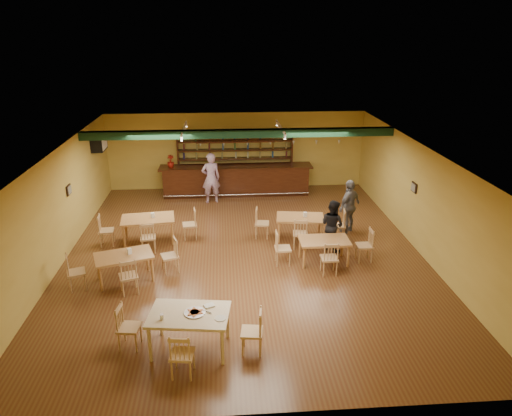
{
  "coord_description": "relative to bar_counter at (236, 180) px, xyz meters",
  "views": [
    {
      "loc": [
        -0.55,
        -12.08,
        6.04
      ],
      "look_at": [
        0.37,
        0.6,
        1.15
      ],
      "focal_mm": 33.03,
      "sensor_mm": 36.0,
      "label": 1
    }
  ],
  "objects": [
    {
      "name": "track_rail_left",
      "position": [
        -1.74,
        -1.75,
        2.38
      ],
      "size": [
        0.05,
        2.5,
        0.05
      ],
      "primitive_type": "cube",
      "color": "white",
      "rests_on": "ceiling"
    },
    {
      "name": "picture_left",
      "position": [
        -4.91,
        -4.15,
        1.14
      ],
      "size": [
        0.04,
        0.34,
        0.28
      ],
      "primitive_type": "cube",
      "color": "black",
      "rests_on": "wall_left"
    },
    {
      "name": "picture_right",
      "position": [
        5.03,
        -4.65,
        1.14
      ],
      "size": [
        0.04,
        0.34,
        0.28
      ],
      "primitive_type": "cube",
      "color": "black",
      "rests_on": "wall_right"
    },
    {
      "name": "ceiling_beam",
      "position": [
        0.06,
        -2.35,
        2.31
      ],
      "size": [
        10.0,
        0.3,
        0.25
      ],
      "primitive_type": "cube",
      "color": "black",
      "rests_on": "ceiling"
    },
    {
      "name": "patron_right_b",
      "position": [
        3.39,
        -3.83,
        0.29
      ],
      "size": [
        1.02,
        0.97,
        1.7
      ],
      "primitive_type": "imported",
      "rotation": [
        0.0,
        0.0,
        3.87
      ],
      "color": "slate",
      "rests_on": "ground"
    },
    {
      "name": "ac_unit",
      "position": [
        -4.74,
        -0.95,
        1.79
      ],
      "size": [
        0.34,
        0.7,
        0.48
      ],
      "primitive_type": "cube",
      "color": "white",
      "rests_on": "wall_left"
    },
    {
      "name": "side_plate",
      "position": [
        -0.62,
        -9.56,
        0.27
      ],
      "size": [
        0.25,
        0.25,
        0.01
      ],
      "primitive_type": "cylinder",
      "rotation": [
        0.0,
        0.0,
        -0.13
      ],
      "color": "white",
      "rests_on": "near_table"
    },
    {
      "name": "pizza_tray",
      "position": [
        -1.12,
        -9.34,
        0.27
      ],
      "size": [
        0.51,
        0.51,
        0.01
      ],
      "primitive_type": "cylinder",
      "rotation": [
        0.0,
        0.0,
        -0.32
      ],
      "color": "silver",
      "rests_on": "near_table"
    },
    {
      "name": "near_table",
      "position": [
        -1.23,
        -9.34,
        -0.15
      ],
      "size": [
        1.67,
        1.19,
        0.83
      ],
      "primitive_type": "cube",
      "rotation": [
        0.0,
        0.0,
        -0.13
      ],
      "color": "#CFB98B",
      "rests_on": "ground"
    },
    {
      "name": "dining_table_c",
      "position": [
        -3.04,
        -6.43,
        -0.21
      ],
      "size": [
        1.6,
        1.24,
        0.7
      ],
      "primitive_type": "cube",
      "rotation": [
        0.0,
        0.0,
        0.32
      ],
      "color": "#AD773D",
      "rests_on": "ground"
    },
    {
      "name": "pizza_server",
      "position": [
        -0.95,
        -9.29,
        0.28
      ],
      "size": [
        0.32,
        0.25,
        0.0
      ],
      "primitive_type": "cube",
      "rotation": [
        0.0,
        0.0,
        -0.56
      ],
      "color": "silver",
      "rests_on": "pizza_tray"
    },
    {
      "name": "dining_table_b",
      "position": [
        1.79,
        -4.22,
        -0.21
      ],
      "size": [
        1.51,
        1.03,
        0.7
      ],
      "primitive_type": "cube",
      "rotation": [
        0.0,
        0.0,
        -0.14
      ],
      "color": "#AD773D",
      "rests_on": "ground"
    },
    {
      "name": "dining_table_d",
      "position": [
        2.19,
        -5.83,
        -0.23
      ],
      "size": [
        1.36,
        0.82,
        0.68
      ],
      "primitive_type": "cube",
      "rotation": [
        0.0,
        0.0,
        0.01
      ],
      "color": "#AD773D",
      "rests_on": "ground"
    },
    {
      "name": "napkin_stack",
      "position": [
        -0.84,
        -9.12,
        0.28
      ],
      "size": [
        0.24,
        0.22,
        0.03
      ],
      "primitive_type": "cube",
      "rotation": [
        0.0,
        0.0,
        0.4
      ],
      "color": "white",
      "rests_on": "near_table"
    },
    {
      "name": "patron_right_a",
      "position": [
        2.59,
        -5.02,
        0.18
      ],
      "size": [
        0.9,
        0.92,
        1.5
      ],
      "primitive_type": "imported",
      "rotation": [
        0.0,
        0.0,
        2.25
      ],
      "color": "black",
      "rests_on": "ground"
    },
    {
      "name": "dining_table_a",
      "position": [
        -2.76,
        -4.14,
        -0.18
      ],
      "size": [
        1.64,
        1.09,
        0.77
      ],
      "primitive_type": "cube",
      "rotation": [
        0.0,
        0.0,
        0.12
      ],
      "color": "#AD773D",
      "rests_on": "ground"
    },
    {
      "name": "bar_counter",
      "position": [
        0.0,
        0.0,
        0.0
      ],
      "size": [
        5.78,
        0.85,
        1.13
      ],
      "primitive_type": "cube",
      "color": "black",
      "rests_on": "ground"
    },
    {
      "name": "patron_bar",
      "position": [
        -0.94,
        -0.83,
        0.36
      ],
      "size": [
        0.75,
        0.57,
        1.86
      ],
      "primitive_type": "imported",
      "rotation": [
        0.0,
        0.0,
        3.34
      ],
      "color": "#884AA1",
      "rests_on": "ground"
    },
    {
      "name": "poinsettia",
      "position": [
        -2.44,
        0.0,
        0.8
      ],
      "size": [
        0.33,
        0.33,
        0.46
      ],
      "primitive_type": "imported",
      "rotation": [
        0.0,
        0.0,
        0.35
      ],
      "color": "maroon",
      "rests_on": "bar_counter"
    },
    {
      "name": "track_rail_right",
      "position": [
        1.46,
        -1.75,
        2.38
      ],
      "size": [
        0.05,
        2.5,
        0.05
      ],
      "primitive_type": "cube",
      "color": "white",
      "rests_on": "ceiling"
    },
    {
      "name": "parmesan_shaker",
      "position": [
        -1.73,
        -9.51,
        0.32
      ],
      "size": [
        0.08,
        0.08,
        0.11
      ],
      "primitive_type": "cylinder",
      "rotation": [
        0.0,
        0.0,
        -0.13
      ],
      "color": "#EAE5C6",
      "rests_on": "near_table"
    },
    {
      "name": "back_bar_hutch",
      "position": [
        0.0,
        0.63,
        0.57
      ],
      "size": [
        4.47,
        0.4,
        2.28
      ],
      "primitive_type": "cube",
      "color": "black",
      "rests_on": "ground"
    },
    {
      "name": "floor",
      "position": [
        0.06,
        -5.15,
        -0.56
      ],
      "size": [
        12.0,
        12.0,
        0.0
      ],
      "primitive_type": "plane",
      "color": "#5A3119",
      "rests_on": "ground"
    }
  ]
}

